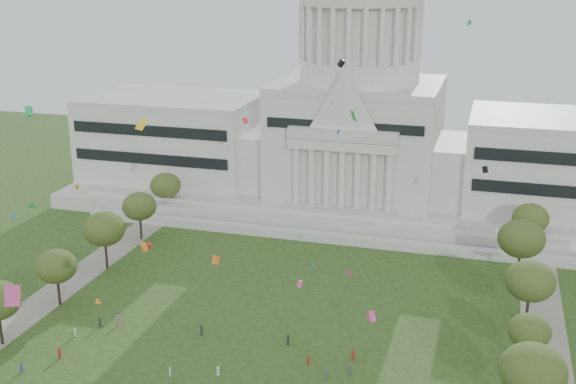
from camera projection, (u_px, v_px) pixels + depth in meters
capitol at (358, 126)px, 198.04m from camera, size 160.00×64.50×91.30m
path_left at (31, 310)px, 141.00m from camera, size 8.00×160.00×0.04m
row_tree_r_2 at (533, 371)px, 102.09m from camera, size 9.55×9.55×13.58m
row_tree_l_3 at (56, 266)px, 141.07m from camera, size 8.12×8.12×11.55m
row_tree_r_3 at (529, 331)px, 118.42m from camera, size 7.01×7.01×9.98m
row_tree_l_4 at (104, 229)px, 157.65m from camera, size 9.29×9.29×13.21m
row_tree_r_4 at (530, 281)px, 131.90m from camera, size 9.19×9.19×13.06m
row_tree_l_5 at (139, 206)px, 175.26m from camera, size 8.33×8.33×11.85m
row_tree_r_5 at (521, 239)px, 150.49m from camera, size 9.82×9.82×13.96m
row_tree_l_6 at (166, 185)px, 192.34m from camera, size 8.19×8.19×11.64m
row_tree_r_6 at (531, 218)px, 166.68m from camera, size 8.42×8.42×11.97m
distant_crowd at (174, 370)px, 118.76m from camera, size 63.05×37.91×1.95m
kite_swarm at (218, 258)px, 99.86m from camera, size 88.54×101.03×65.06m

